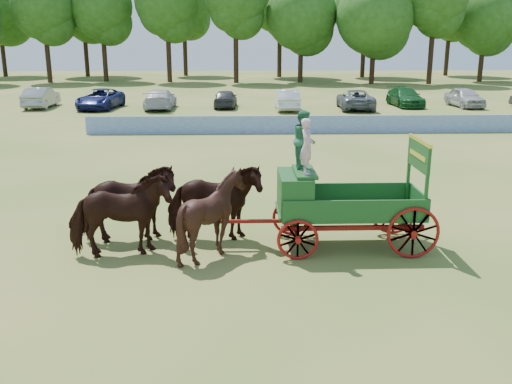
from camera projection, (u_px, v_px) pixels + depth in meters
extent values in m
plane|color=olive|center=(413.00, 235.00, 16.62)|extent=(160.00, 160.00, 0.00)
imported|color=black|center=(120.00, 216.00, 14.77)|extent=(2.82, 1.70, 2.23)
imported|color=black|center=(128.00, 204.00, 15.83)|extent=(2.80, 1.63, 2.23)
imported|color=black|center=(213.00, 215.00, 14.85)|extent=(2.27, 2.08, 2.23)
imported|color=black|center=(214.00, 203.00, 15.91)|extent=(2.70, 1.35, 2.23)
cube|color=maroon|center=(294.00, 226.00, 15.58)|extent=(0.12, 2.00, 0.12)
cube|color=maroon|center=(403.00, 225.00, 15.68)|extent=(0.12, 2.00, 0.12)
cube|color=maroon|center=(353.00, 228.00, 15.07)|extent=(3.80, 0.10, 0.12)
cube|color=maroon|center=(345.00, 215.00, 16.13)|extent=(3.80, 0.10, 0.12)
cube|color=maroon|center=(261.00, 221.00, 15.51)|extent=(2.80, 0.09, 0.09)
cube|color=#1B5320|center=(349.00, 212.00, 15.52)|extent=(3.80, 1.80, 0.10)
cube|color=#1B5320|center=(356.00, 211.00, 14.60)|extent=(3.80, 0.06, 0.55)
cube|color=#1B5320|center=(344.00, 192.00, 16.29)|extent=(3.80, 0.06, 0.55)
cube|color=#1B5320|center=(418.00, 200.00, 15.50)|extent=(0.06, 1.80, 0.55)
cube|color=#1B5320|center=(295.00, 193.00, 15.33)|extent=(0.85, 1.70, 1.05)
cube|color=#1B5320|center=(305.00, 172.00, 15.19)|extent=(0.55, 1.50, 0.08)
cube|color=#1B5320|center=(281.00, 200.00, 15.37)|extent=(0.10, 1.60, 0.65)
cube|color=#1B5320|center=(287.00, 210.00, 15.46)|extent=(0.55, 1.60, 0.06)
cube|color=#1B5320|center=(427.00, 185.00, 14.56)|extent=(0.08, 0.08, 1.80)
cube|color=#1B5320|center=(409.00, 170.00, 16.10)|extent=(0.08, 0.08, 1.80)
cube|color=#1B5320|center=(419.00, 155.00, 15.17)|extent=(0.07, 1.75, 0.75)
cube|color=yellow|center=(420.00, 141.00, 15.06)|extent=(0.08, 1.80, 0.09)
cube|color=yellow|center=(417.00, 155.00, 15.17)|extent=(0.02, 1.30, 0.12)
torus|color=maroon|center=(298.00, 240.00, 14.68)|extent=(1.09, 0.09, 1.09)
torus|color=maroon|center=(291.00, 217.00, 16.51)|extent=(1.09, 0.09, 1.09)
torus|color=maroon|center=(413.00, 233.00, 14.73)|extent=(1.39, 0.09, 1.39)
torus|color=maroon|center=(394.00, 211.00, 16.57)|extent=(1.39, 0.09, 1.39)
imported|color=#D7A4B9|center=(307.00, 146.00, 14.65)|extent=(0.35, 0.53, 1.45)
imported|color=#286A45|center=(304.00, 139.00, 15.31)|extent=(0.59, 0.76, 1.56)
cube|color=#1C4098|center=(307.00, 125.00, 33.79)|extent=(26.00, 0.08, 1.05)
imported|color=gray|center=(41.00, 98.00, 45.71)|extent=(1.77, 4.95, 1.62)
imported|color=navy|center=(100.00, 99.00, 45.05)|extent=(3.21, 5.85, 1.55)
imported|color=silver|center=(160.00, 99.00, 44.94)|extent=(2.18, 5.36, 1.55)
imported|color=#333338|center=(225.00, 99.00, 45.76)|extent=(1.93, 4.36, 1.46)
imported|color=silver|center=(287.00, 100.00, 44.26)|extent=(1.69, 4.82, 1.59)
imported|color=slate|center=(355.00, 100.00, 44.74)|extent=(2.84, 5.62, 1.53)
imported|color=#144C1E|center=(405.00, 97.00, 46.64)|extent=(2.33, 5.20, 1.48)
imported|color=#B2B2B7|center=(465.00, 97.00, 46.14)|extent=(2.16, 4.73, 1.57)
cylinder|color=#382314|center=(48.00, 62.00, 69.73)|extent=(0.60, 0.60, 4.90)
sphere|color=#214612|center=(43.00, 6.00, 67.99)|extent=(7.44, 7.44, 7.44)
cylinder|color=#382314|center=(105.00, 61.00, 71.47)|extent=(0.60, 0.60, 4.94)
sphere|color=#214612|center=(101.00, 6.00, 69.71)|extent=(7.60, 7.60, 7.60)
cylinder|color=#382314|center=(169.00, 61.00, 70.41)|extent=(0.60, 0.60, 5.23)
sphere|color=#214612|center=(167.00, 1.00, 68.54)|extent=(7.84, 7.84, 7.84)
cylinder|color=#382314|center=(236.00, 60.00, 69.12)|extent=(0.60, 0.60, 5.36)
cylinder|color=#382314|center=(300.00, 64.00, 70.22)|extent=(0.60, 0.60, 4.35)
sphere|color=#214612|center=(301.00, 15.00, 68.67)|extent=(8.58, 8.58, 8.58)
cylinder|color=#382314|center=(372.00, 66.00, 67.87)|extent=(0.60, 0.60, 4.23)
sphere|color=#214612|center=(375.00, 16.00, 66.37)|extent=(9.05, 9.05, 9.05)
cylinder|color=#382314|center=(430.00, 60.00, 67.57)|extent=(0.60, 0.60, 5.57)
cylinder|color=#382314|center=(481.00, 64.00, 71.30)|extent=(0.60, 0.60, 4.23)
sphere|color=#214612|center=(486.00, 17.00, 69.79)|extent=(8.25, 8.25, 8.25)
cylinder|color=#382314|center=(4.00, 57.00, 80.27)|extent=(0.60, 0.60, 5.25)
cylinder|color=#382314|center=(86.00, 56.00, 80.25)|extent=(0.60, 0.60, 5.61)
sphere|color=#214612|center=(82.00, 0.00, 78.25)|extent=(9.96, 9.96, 9.96)
cylinder|color=#382314|center=(185.00, 57.00, 81.46)|extent=(0.60, 0.60, 5.37)
sphere|color=#214612|center=(184.00, 4.00, 79.55)|extent=(7.80, 7.80, 7.80)
cylinder|color=#382314|center=(279.00, 56.00, 79.00)|extent=(0.60, 0.60, 5.66)
cylinder|color=#382314|center=(363.00, 59.00, 78.71)|extent=(0.60, 0.60, 4.93)
sphere|color=#214612|center=(365.00, 9.00, 76.95)|extent=(8.74, 8.74, 8.74)
cylinder|color=#382314|center=(447.00, 57.00, 81.73)|extent=(0.60, 0.60, 5.23)
sphere|color=#214612|center=(451.00, 6.00, 79.86)|extent=(7.81, 7.81, 7.81)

